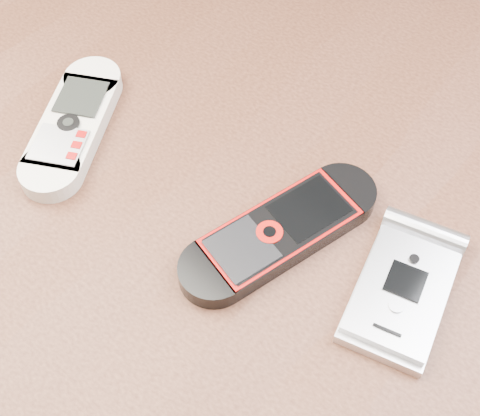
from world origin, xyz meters
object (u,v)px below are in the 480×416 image
object	(u,v)px
nokia_black_red	(280,231)
motorola_razr	(402,290)
table	(236,279)
nokia_white	(73,125)

from	to	relation	value
nokia_black_red	motorola_razr	xyz separation A→B (m)	(0.10, 0.01, 0.00)
table	nokia_black_red	bearing A→B (deg)	3.98
motorola_razr	table	bearing A→B (deg)	173.92
motorola_razr	nokia_white	bearing A→B (deg)	174.07
motorola_razr	nokia_black_red	bearing A→B (deg)	174.98
table	motorola_razr	bearing A→B (deg)	6.45
nokia_black_red	motorola_razr	bearing A→B (deg)	24.45
nokia_white	table	bearing A→B (deg)	-19.61
table	nokia_black_red	xyz separation A→B (m)	(0.04, 0.00, 0.11)
nokia_black_red	motorola_razr	distance (m)	0.10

